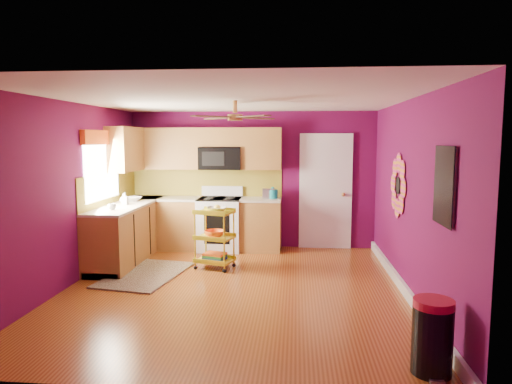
# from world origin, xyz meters

# --- Properties ---
(ground) EXTENTS (5.00, 5.00, 0.00)m
(ground) POSITION_xyz_m (0.00, 0.00, 0.00)
(ground) COLOR brown
(ground) RESTS_ON ground
(room_envelope) EXTENTS (4.54, 5.04, 2.52)m
(room_envelope) POSITION_xyz_m (0.03, 0.00, 1.63)
(room_envelope) COLOR #590A3F
(room_envelope) RESTS_ON ground
(lower_cabinets) EXTENTS (2.81, 2.31, 0.94)m
(lower_cabinets) POSITION_xyz_m (-1.35, 1.82, 0.43)
(lower_cabinets) COLOR brown
(lower_cabinets) RESTS_ON ground
(electric_range) EXTENTS (0.76, 0.66, 1.13)m
(electric_range) POSITION_xyz_m (-0.55, 2.17, 0.48)
(electric_range) COLOR white
(electric_range) RESTS_ON ground
(upper_cabinetry) EXTENTS (2.80, 2.30, 1.26)m
(upper_cabinetry) POSITION_xyz_m (-1.24, 2.17, 1.80)
(upper_cabinetry) COLOR brown
(upper_cabinetry) RESTS_ON ground
(left_window) EXTENTS (0.08, 1.35, 1.08)m
(left_window) POSITION_xyz_m (-2.22, 1.05, 1.74)
(left_window) COLOR white
(left_window) RESTS_ON ground
(panel_door) EXTENTS (0.95, 0.11, 2.15)m
(panel_door) POSITION_xyz_m (1.35, 2.47, 1.02)
(panel_door) COLOR white
(panel_door) RESTS_ON ground
(right_wall_art) EXTENTS (0.04, 2.74, 1.04)m
(right_wall_art) POSITION_xyz_m (2.23, -0.34, 1.44)
(right_wall_art) COLOR black
(right_wall_art) RESTS_ON ground
(ceiling_fan) EXTENTS (1.01, 1.01, 0.26)m
(ceiling_fan) POSITION_xyz_m (0.00, 0.20, 2.29)
(ceiling_fan) COLOR #BF8C3F
(ceiling_fan) RESTS_ON ground
(shag_rug) EXTENTS (1.18, 1.66, 0.02)m
(shag_rug) POSITION_xyz_m (-1.38, 0.50, 0.01)
(shag_rug) COLOR black
(shag_rug) RESTS_ON ground
(rolling_cart) EXTENTS (0.65, 0.55, 1.00)m
(rolling_cart) POSITION_xyz_m (-0.42, 0.96, 0.51)
(rolling_cart) COLOR gold
(rolling_cart) RESTS_ON ground
(trash_can) EXTENTS (0.34, 0.37, 0.65)m
(trash_can) POSITION_xyz_m (1.98, -2.04, 0.32)
(trash_can) COLOR black
(trash_can) RESTS_ON ground
(teal_kettle) EXTENTS (0.18, 0.18, 0.21)m
(teal_kettle) POSITION_xyz_m (0.40, 2.22, 1.02)
(teal_kettle) COLOR teal
(teal_kettle) RESTS_ON lower_cabinets
(toaster) EXTENTS (0.22, 0.15, 0.18)m
(toaster) POSITION_xyz_m (0.33, 2.22, 1.03)
(toaster) COLOR beige
(toaster) RESTS_ON lower_cabinets
(soap_bottle_a) EXTENTS (0.09, 0.09, 0.20)m
(soap_bottle_a) POSITION_xyz_m (-1.94, 1.23, 1.04)
(soap_bottle_a) COLOR #EA3F72
(soap_bottle_a) RESTS_ON lower_cabinets
(soap_bottle_b) EXTENTS (0.13, 0.13, 0.17)m
(soap_bottle_b) POSITION_xyz_m (-2.01, 1.34, 1.03)
(soap_bottle_b) COLOR white
(soap_bottle_b) RESTS_ON lower_cabinets
(counter_dish) EXTENTS (0.28, 0.28, 0.07)m
(counter_dish) POSITION_xyz_m (-1.97, 1.69, 0.97)
(counter_dish) COLOR white
(counter_dish) RESTS_ON lower_cabinets
(counter_cup) EXTENTS (0.12, 0.12, 0.09)m
(counter_cup) POSITION_xyz_m (-1.93, 0.66, 0.99)
(counter_cup) COLOR white
(counter_cup) RESTS_ON lower_cabinets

